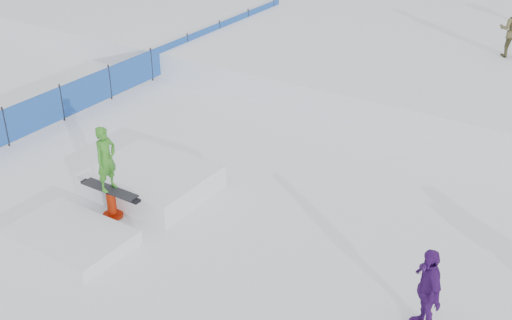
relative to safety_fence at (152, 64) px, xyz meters
The scene contains 5 objects.
ground 9.28m from the safety_fence, 45.44° to the right, with size 120.00×120.00×0.00m, color white.
snow_midrise 11.43m from the safety_fence, 55.34° to the left, with size 50.00×18.00×0.80m, color white.
safety_fence is the anchor object (origin of this frame).
spectator_purple 13.12m from the safety_fence, 29.07° to the right, with size 0.92×0.38×1.57m, color #47176E.
jib_rail_feature 7.72m from the safety_fence, 52.59° to the right, with size 2.60×4.40×2.11m.
Camera 1 is at (7.09, -8.22, 7.56)m, focal length 45.00 mm.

